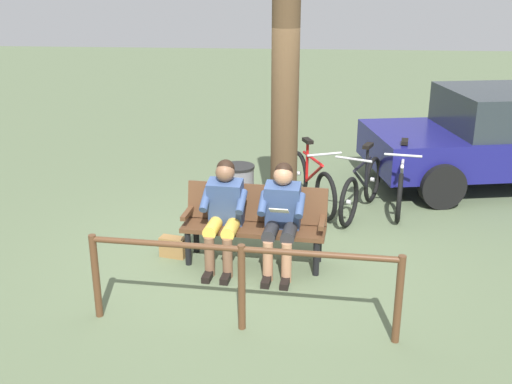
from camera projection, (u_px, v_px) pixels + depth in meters
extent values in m
plane|color=#566647|center=(251.00, 255.00, 7.19)|extent=(40.00, 40.00, 0.00)
cube|color=#51331E|center=(254.00, 228.00, 6.86)|extent=(1.63, 0.59, 0.05)
cube|color=#51331E|center=(257.00, 203.00, 6.96)|extent=(1.61, 0.29, 0.42)
cube|color=#51331E|center=(322.00, 222.00, 6.69)|extent=(0.10, 0.40, 0.05)
cube|color=#51331E|center=(188.00, 213.00, 6.94)|extent=(0.10, 0.40, 0.05)
cylinder|color=black|center=(316.00, 258.00, 6.66)|extent=(0.07, 0.07, 0.40)
cylinder|color=black|center=(188.00, 248.00, 6.90)|extent=(0.07, 0.07, 0.40)
cylinder|color=black|center=(319.00, 245.00, 6.98)|extent=(0.07, 0.07, 0.40)
cylinder|color=black|center=(196.00, 236.00, 7.22)|extent=(0.07, 0.07, 0.40)
cube|color=#334772|center=(283.00, 206.00, 6.73)|extent=(0.41, 0.34, 0.55)
sphere|color=#A87554|center=(283.00, 176.00, 6.59)|extent=(0.21, 0.21, 0.21)
sphere|color=black|center=(284.00, 172.00, 6.61)|extent=(0.20, 0.20, 0.20)
cylinder|color=#262628|center=(289.00, 232.00, 6.60)|extent=(0.19, 0.41, 0.15)
cylinder|color=#A87554|center=(286.00, 263.00, 6.51)|extent=(0.11, 0.11, 0.45)
cube|color=black|center=(285.00, 283.00, 6.48)|extent=(0.11, 0.23, 0.07)
cylinder|color=#334772|center=(300.00, 206.00, 6.57)|extent=(0.12, 0.31, 0.23)
cylinder|color=#262628|center=(271.00, 231.00, 6.64)|extent=(0.19, 0.41, 0.15)
cylinder|color=#A87554|center=(268.00, 261.00, 6.54)|extent=(0.11, 0.11, 0.45)
cube|color=black|center=(266.00, 281.00, 6.52)|extent=(0.11, 0.23, 0.07)
cylinder|color=#334772|center=(263.00, 203.00, 6.63)|extent=(0.12, 0.31, 0.23)
cube|color=silver|center=(279.00, 211.00, 6.43)|extent=(0.21, 0.14, 0.09)
cube|color=#334772|center=(226.00, 202.00, 6.84)|extent=(0.41, 0.34, 0.55)
sphere|color=brown|center=(225.00, 172.00, 6.70)|extent=(0.21, 0.21, 0.21)
sphere|color=black|center=(226.00, 168.00, 6.71)|extent=(0.20, 0.20, 0.20)
cylinder|color=gold|center=(231.00, 228.00, 6.71)|extent=(0.19, 0.41, 0.15)
cylinder|color=brown|center=(228.00, 258.00, 6.62)|extent=(0.11, 0.11, 0.45)
cube|color=black|center=(226.00, 278.00, 6.59)|extent=(0.11, 0.23, 0.07)
cylinder|color=#334772|center=(241.00, 202.00, 6.67)|extent=(0.12, 0.31, 0.23)
cylinder|color=gold|center=(213.00, 227.00, 6.74)|extent=(0.19, 0.41, 0.15)
cylinder|color=brown|center=(209.00, 256.00, 6.65)|extent=(0.11, 0.11, 0.45)
cube|color=black|center=(208.00, 276.00, 6.62)|extent=(0.11, 0.23, 0.07)
cylinder|color=#334772|center=(206.00, 200.00, 6.74)|extent=(0.12, 0.31, 0.23)
cube|color=olive|center=(173.00, 247.00, 7.13)|extent=(0.32, 0.20, 0.24)
cylinder|color=#4C3823|center=(285.00, 99.00, 7.58)|extent=(0.34, 0.34, 3.28)
cylinder|color=slate|center=(239.00, 196.00, 7.95)|extent=(0.40, 0.40, 0.77)
cylinder|color=black|center=(238.00, 167.00, 7.81)|extent=(0.42, 0.42, 0.03)
torus|color=black|center=(399.00, 198.00, 8.06)|extent=(0.17, 0.66, 0.66)
cylinder|color=silver|center=(399.00, 198.00, 8.06)|extent=(0.06, 0.07, 0.06)
torus|color=black|center=(402.00, 174.00, 8.99)|extent=(0.17, 0.66, 0.66)
cylinder|color=silver|center=(402.00, 174.00, 8.99)|extent=(0.06, 0.07, 0.06)
cylinder|color=silver|center=(403.00, 159.00, 8.40)|extent=(0.15, 0.63, 0.04)
cylinder|color=silver|center=(402.00, 175.00, 8.39)|extent=(0.14, 0.59, 0.43)
cylinder|color=silver|center=(403.00, 161.00, 8.59)|extent=(0.04, 0.04, 0.55)
cube|color=black|center=(405.00, 141.00, 8.50)|extent=(0.13, 0.23, 0.05)
cylinder|color=#B2B2B7|center=(403.00, 155.00, 7.97)|extent=(0.48, 0.11, 0.03)
torus|color=black|center=(349.00, 202.00, 7.91)|extent=(0.31, 0.63, 0.66)
cylinder|color=silver|center=(349.00, 202.00, 7.91)|extent=(0.07, 0.07, 0.06)
torus|color=black|center=(373.00, 180.00, 8.76)|extent=(0.31, 0.63, 0.66)
cylinder|color=silver|center=(373.00, 180.00, 8.76)|extent=(0.07, 0.07, 0.06)
cylinder|color=black|center=(363.00, 164.00, 8.20)|extent=(0.28, 0.60, 0.04)
cylinder|color=black|center=(360.00, 179.00, 8.21)|extent=(0.27, 0.57, 0.43)
cylinder|color=black|center=(367.00, 166.00, 8.38)|extent=(0.04, 0.04, 0.55)
cube|color=black|center=(368.00, 146.00, 8.29)|extent=(0.17, 0.24, 0.05)
cylinder|color=#B2B2B7|center=(354.00, 159.00, 7.81)|extent=(0.46, 0.21, 0.03)
torus|color=black|center=(326.00, 196.00, 8.11)|extent=(0.30, 0.64, 0.66)
cylinder|color=silver|center=(326.00, 196.00, 8.11)|extent=(0.07, 0.07, 0.06)
torus|color=black|center=(298.00, 173.00, 9.03)|extent=(0.30, 0.64, 0.66)
cylinder|color=silver|center=(298.00, 173.00, 9.03)|extent=(0.07, 0.07, 0.06)
cylinder|color=#B71414|center=(312.00, 158.00, 8.44)|extent=(0.27, 0.60, 0.04)
cylinder|color=#B71414|center=(314.00, 174.00, 8.43)|extent=(0.26, 0.57, 0.43)
cylinder|color=#B71414|center=(307.00, 160.00, 8.63)|extent=(0.04, 0.04, 0.55)
cube|color=black|center=(308.00, 141.00, 8.53)|extent=(0.17, 0.24, 0.05)
cylinder|color=#B2B2B7|center=(324.00, 154.00, 8.01)|extent=(0.46, 0.21, 0.03)
cylinder|color=#51331E|center=(399.00, 300.00, 5.38)|extent=(0.07, 0.07, 0.85)
cylinder|color=#51331E|center=(242.00, 288.00, 5.59)|extent=(0.07, 0.07, 0.85)
cylinder|color=#51331E|center=(96.00, 276.00, 5.79)|extent=(0.07, 0.07, 0.85)
cylinder|color=#51331E|center=(241.00, 249.00, 5.45)|extent=(2.79, 0.26, 0.06)
cube|color=navy|center=(506.00, 146.00, 9.43)|extent=(4.47, 2.58, 0.55)
cylinder|color=black|center=(442.00, 186.00, 8.54)|extent=(0.67, 0.34, 0.64)
cylinder|color=black|center=(399.00, 150.00, 10.22)|extent=(0.67, 0.34, 0.64)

